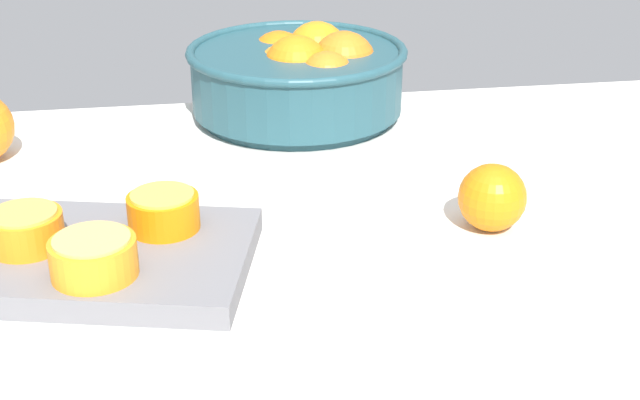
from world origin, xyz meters
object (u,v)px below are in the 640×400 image
at_px(orange_half_2, 25,229).
at_px(loose_orange_0, 492,197).
at_px(orange_half_0, 93,257).
at_px(cutting_board, 80,257).
at_px(fruit_bowl, 300,75).
at_px(orange_half_1, 163,211).

height_order(orange_half_2, loose_orange_0, loose_orange_0).
height_order(orange_half_0, orange_half_2, same).
bearing_deg(orange_half_0, cutting_board, 109.11).
bearing_deg(orange_half_0, orange_half_2, 136.05).
height_order(cutting_board, loose_orange_0, loose_orange_0).
relative_size(orange_half_0, loose_orange_0, 1.10).
distance_m(fruit_bowl, cutting_board, 0.47).
bearing_deg(orange_half_1, orange_half_2, -171.48).
height_order(fruit_bowl, orange_half_2, fruit_bowl).
xyz_separation_m(orange_half_1, loose_orange_0, (0.33, -0.00, -0.01)).
height_order(cutting_board, orange_half_2, orange_half_2).
distance_m(orange_half_1, orange_half_2, 0.13).
bearing_deg(fruit_bowl, loose_orange_0, -68.35).
distance_m(cutting_board, orange_half_2, 0.05).
relative_size(cutting_board, orange_half_0, 4.18).
relative_size(fruit_bowl, orange_half_1, 4.25).
xyz_separation_m(cutting_board, orange_half_0, (0.02, -0.06, 0.03)).
xyz_separation_m(orange_half_0, loose_orange_0, (0.39, 0.08, -0.01)).
bearing_deg(orange_half_2, loose_orange_0, 1.79).
distance_m(fruit_bowl, loose_orange_0, 0.39).
height_order(orange_half_1, orange_half_2, same).
bearing_deg(fruit_bowl, orange_half_1, -116.64).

